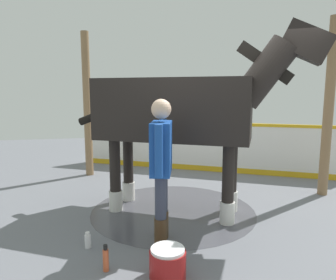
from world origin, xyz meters
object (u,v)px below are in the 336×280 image
Objects in this scene: bottle_shampoo at (88,241)px; handler at (161,162)px; horse at (182,112)px; wash_bucket at (168,263)px; bottle_spray at (106,259)px.

handler is at bearing 178.71° from bottle_shampoo.
horse is 2.14m from wash_bucket.
horse is at bearing -146.96° from bottle_shampoo.
bottle_spray reaches higher than bottle_shampoo.
wash_bucket is at bearing -80.23° from horse.
wash_bucket is 0.62m from bottle_spray.
wash_bucket is at bearing 158.93° from bottle_spray.
bottle_spray is at bearing -21.07° from wash_bucket.
horse is 17.38× the size of bottle_shampoo.
wash_bucket is 1.90× the size of bottle_shampoo.
bottle_shampoo is at bearing -69.15° from bottle_spray.
bottle_shampoo is 0.55m from bottle_spray.
handler reaches higher than wash_bucket.
handler is at bearing -89.53° from horse.
bottle_spray is (0.58, -0.22, -0.02)m from wash_bucket.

